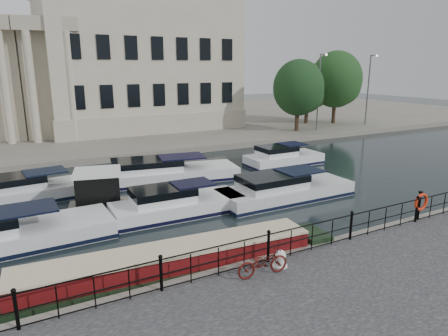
{
  "coord_description": "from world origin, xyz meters",
  "views": [
    {
      "loc": [
        -7.56,
        -12.96,
        7.35
      ],
      "look_at": [
        0.5,
        2.0,
        3.0
      ],
      "focal_mm": 32.0,
      "sensor_mm": 36.0,
      "label": 1
    }
  ],
  "objects_px": {
    "mooring_bollard": "(280,259)",
    "narrowboat": "(172,269)",
    "bicycle": "(263,262)",
    "life_ring_post": "(421,202)",
    "harbour_hut": "(99,192)"
  },
  "relations": [
    {
      "from": "bicycle",
      "to": "life_ring_post",
      "type": "bearing_deg",
      "value": -80.58
    },
    {
      "from": "mooring_bollard",
      "to": "bicycle",
      "type": "bearing_deg",
      "value": -164.52
    },
    {
      "from": "life_ring_post",
      "to": "harbour_hut",
      "type": "distance_m",
      "value": 15.69
    },
    {
      "from": "mooring_bollard",
      "to": "harbour_hut",
      "type": "relative_size",
      "value": 0.16
    },
    {
      "from": "narrowboat",
      "to": "harbour_hut",
      "type": "distance_m",
      "value": 8.52
    },
    {
      "from": "mooring_bollard",
      "to": "life_ring_post",
      "type": "bearing_deg",
      "value": 3.56
    },
    {
      "from": "harbour_hut",
      "to": "bicycle",
      "type": "bearing_deg",
      "value": -60.06
    },
    {
      "from": "bicycle",
      "to": "life_ring_post",
      "type": "xyz_separation_m",
      "value": [
        9.02,
        0.75,
        0.37
      ]
    },
    {
      "from": "mooring_bollard",
      "to": "life_ring_post",
      "type": "relative_size",
      "value": 0.44
    },
    {
      "from": "bicycle",
      "to": "mooring_bollard",
      "type": "distance_m",
      "value": 0.96
    },
    {
      "from": "life_ring_post",
      "to": "narrowboat",
      "type": "height_order",
      "value": "life_ring_post"
    },
    {
      "from": "mooring_bollard",
      "to": "narrowboat",
      "type": "relative_size",
      "value": 0.05
    },
    {
      "from": "narrowboat",
      "to": "mooring_bollard",
      "type": "bearing_deg",
      "value": -25.46
    },
    {
      "from": "mooring_bollard",
      "to": "harbour_hut",
      "type": "bearing_deg",
      "value": 111.53
    },
    {
      "from": "bicycle",
      "to": "life_ring_post",
      "type": "height_order",
      "value": "life_ring_post"
    }
  ]
}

